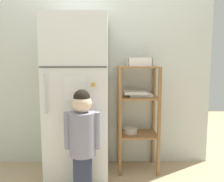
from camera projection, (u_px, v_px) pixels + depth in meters
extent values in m
plane|color=tan|center=(98.00, 174.00, 2.48)|extent=(6.00, 6.00, 0.00)
cube|color=silver|center=(99.00, 71.00, 2.68)|extent=(2.47, 0.03, 2.08)
cube|color=white|center=(78.00, 98.00, 2.40)|extent=(0.59, 0.57, 1.58)
cube|color=black|center=(73.00, 67.00, 2.07)|extent=(0.58, 0.01, 0.01)
cylinder|color=silver|center=(46.00, 94.00, 2.08)|extent=(0.02, 0.02, 0.36)
cube|color=white|center=(75.00, 88.00, 2.09)|extent=(0.18, 0.01, 0.21)
cube|color=gold|center=(93.00, 85.00, 2.09)|extent=(0.03, 0.02, 0.03)
cube|color=#EF1B81|center=(68.00, 122.00, 2.13)|extent=(0.04, 0.01, 0.04)
cube|color=#C2500F|center=(98.00, 133.00, 2.15)|extent=(0.03, 0.02, 0.03)
cube|color=#2F354B|center=(83.00, 176.00, 2.05)|extent=(0.15, 0.10, 0.38)
cylinder|color=gray|center=(82.00, 134.00, 2.00)|extent=(0.22, 0.22, 0.36)
sphere|color=gray|center=(83.00, 112.00, 2.04)|extent=(0.10, 0.10, 0.10)
sphere|color=beige|center=(82.00, 103.00, 1.96)|extent=(0.16, 0.16, 0.16)
sphere|color=black|center=(82.00, 98.00, 1.96)|extent=(0.14, 0.14, 0.14)
cylinder|color=gray|center=(68.00, 131.00, 1.99)|extent=(0.06, 0.06, 0.31)
cylinder|color=gray|center=(97.00, 131.00, 1.99)|extent=(0.06, 0.06, 0.31)
cylinder|color=olive|center=(120.00, 123.00, 2.39)|extent=(0.04, 0.04, 1.11)
cylinder|color=olive|center=(159.00, 123.00, 2.39)|extent=(0.04, 0.04, 1.11)
cylinder|color=olive|center=(119.00, 115.00, 2.70)|extent=(0.04, 0.04, 1.11)
cylinder|color=olive|center=(153.00, 115.00, 2.70)|extent=(0.04, 0.04, 1.11)
cube|color=olive|center=(139.00, 67.00, 2.48)|extent=(0.40, 0.33, 0.02)
cube|color=olive|center=(138.00, 97.00, 2.52)|extent=(0.40, 0.33, 0.02)
cube|color=olive|center=(138.00, 134.00, 2.57)|extent=(0.40, 0.33, 0.02)
cube|color=white|center=(141.00, 95.00, 2.53)|extent=(0.23, 0.19, 0.03)
cube|color=white|center=(135.00, 93.00, 2.50)|extent=(0.23, 0.19, 0.03)
cylinder|color=beige|center=(131.00, 131.00, 2.56)|extent=(0.14, 0.14, 0.05)
cube|color=white|center=(139.00, 66.00, 2.47)|extent=(0.24, 0.16, 0.01)
cube|color=white|center=(141.00, 62.00, 2.39)|extent=(0.24, 0.01, 0.09)
cube|color=white|center=(139.00, 62.00, 2.54)|extent=(0.24, 0.01, 0.09)
cube|color=white|center=(128.00, 62.00, 2.46)|extent=(0.01, 0.16, 0.09)
cube|color=white|center=(151.00, 62.00, 2.47)|extent=(0.01, 0.16, 0.09)
sphere|color=#973814|center=(136.00, 62.00, 2.45)|extent=(0.07, 0.07, 0.07)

